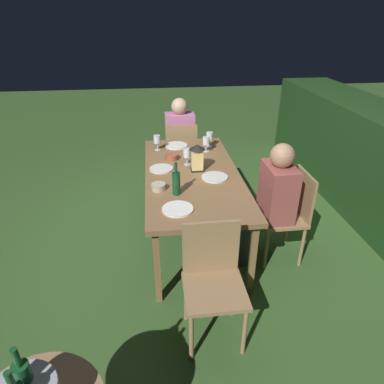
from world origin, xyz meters
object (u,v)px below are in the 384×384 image
at_px(wine_glass_c, 157,140).
at_px(wine_glass_a, 187,154).
at_px(green_bottle_on_table, 176,183).
at_px(dining_table, 192,177).
at_px(chair_head_near, 181,151).
at_px(person_in_pink, 180,135).
at_px(wine_glass_d, 206,141).
at_px(lantern_centerpiece, 197,156).
at_px(bowl_bread, 159,186).
at_px(chair_side_right_b, 289,212).
at_px(plate_c, 176,146).
at_px(chair_head_far, 213,278).
at_px(person_in_rust, 270,198).
at_px(wine_glass_b, 210,137).
at_px(plate_a, 215,177).
at_px(bowl_olives, 172,157).
at_px(plate_b, 178,209).
at_px(plate_d, 161,169).

bearing_deg(wine_glass_c, wine_glass_a, 32.57).
bearing_deg(green_bottle_on_table, dining_table, 156.67).
xyz_separation_m(chair_head_near, person_in_pink, (-0.20, 0.00, 0.15)).
bearing_deg(wine_glass_d, lantern_centerpiece, -19.15).
relative_size(lantern_centerpiece, bowl_bread, 2.09).
distance_m(green_bottle_on_table, bowl_bread, 0.20).
xyz_separation_m(chair_side_right_b, bowl_bread, (-0.11, -1.18, 0.28)).
xyz_separation_m(person_in_pink, chair_side_right_b, (1.84, 0.84, -0.15)).
height_order(green_bottle_on_table, plate_c, green_bottle_on_table).
distance_m(chair_head_far, wine_glass_c, 1.91).
distance_m(person_in_pink, chair_side_right_b, 2.03).
bearing_deg(chair_head_near, person_in_rust, 21.49).
height_order(wine_glass_b, plate_a, wine_glass_b).
xyz_separation_m(green_bottle_on_table, bowl_olives, (-0.77, 0.01, -0.08)).
xyz_separation_m(dining_table, wine_glass_c, (-0.64, -0.32, 0.17)).
bearing_deg(chair_head_near, bowl_olives, -11.41).
distance_m(person_in_rust, plate_b, 0.89).
height_order(lantern_centerpiece, plate_a, lantern_centerpiece).
bearing_deg(wine_glass_b, plate_b, -19.36).
relative_size(chair_side_right_b, wine_glass_d, 5.15).
distance_m(wine_glass_c, plate_b, 1.34).
relative_size(person_in_rust, wine_glass_c, 6.80).
distance_m(person_in_pink, bowl_olives, 1.08).
distance_m(chair_head_near, green_bottle_on_table, 1.69).
relative_size(dining_table, person_in_rust, 1.68).
xyz_separation_m(dining_table, wine_glass_a, (-0.19, -0.03, 0.17)).
xyz_separation_m(chair_head_far, bowl_bread, (-0.89, -0.33, 0.28)).
height_order(wine_glass_d, plate_c, wine_glass_d).
bearing_deg(plate_b, bowl_olives, 178.85).
distance_m(green_bottle_on_table, wine_glass_d, 1.04).
xyz_separation_m(chair_head_far, green_bottle_on_table, (-0.78, -0.19, 0.36)).
distance_m(wine_glass_a, plate_d, 0.30).
bearing_deg(dining_table, wine_glass_a, -171.69).
bearing_deg(dining_table, green_bottle_on_table, -23.33).
height_order(chair_side_right_b, wine_glass_d, wine_glass_d).
bearing_deg(plate_a, lantern_centerpiece, -144.21).
bearing_deg(chair_side_right_b, plate_c, -141.21).
bearing_deg(wine_glass_b, chair_head_far, -8.56).
relative_size(chair_side_right_b, bowl_olives, 6.50).
relative_size(person_in_pink, chair_side_right_b, 1.32).
height_order(plate_d, bowl_bread, bowl_bread).
relative_size(green_bottle_on_table, bowl_olives, 2.17).
xyz_separation_m(wine_glass_b, bowl_olives, (0.34, -0.46, -0.09)).
bearing_deg(bowl_bread, person_in_rust, 83.67).
bearing_deg(plate_c, green_bottle_on_table, -4.41).
distance_m(wine_glass_a, wine_glass_c, 0.53).
bearing_deg(green_bottle_on_table, person_in_rust, 89.73).
relative_size(green_bottle_on_table, wine_glass_c, 1.72).
bearing_deg(plate_a, wine_glass_b, 173.94).
relative_size(wine_glass_d, plate_d, 0.73).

